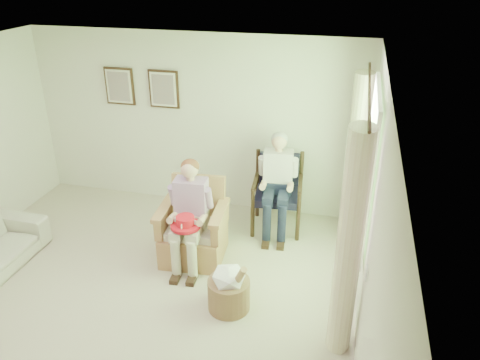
% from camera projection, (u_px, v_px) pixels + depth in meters
% --- Properties ---
extents(floor, '(5.50, 5.50, 0.00)m').
position_uv_depth(floor, '(117.00, 317.00, 5.05)').
color(floor, '#C3B59D').
rests_on(floor, ground).
extents(back_wall, '(5.00, 0.04, 2.60)m').
position_uv_depth(back_wall, '(195.00, 123.00, 6.88)').
color(back_wall, silver).
rests_on(back_wall, ground).
extents(right_wall, '(0.04, 5.50, 2.60)m').
position_uv_depth(right_wall, '(370.00, 249.00, 3.93)').
color(right_wall, silver).
rests_on(right_wall, ground).
extents(ceiling, '(5.00, 5.50, 0.02)m').
position_uv_depth(ceiling, '(82.00, 78.00, 3.92)').
color(ceiling, white).
rests_on(ceiling, back_wall).
extents(window, '(0.13, 2.50, 1.63)m').
position_uv_depth(window, '(370.00, 162.00, 4.87)').
color(window, '#2D6B23').
rests_on(window, right_wall).
extents(curtain_left, '(0.34, 0.34, 2.30)m').
position_uv_depth(curtain_left, '(349.00, 247.00, 4.23)').
color(curtain_left, beige).
rests_on(curtain_left, ground).
extents(curtain_right, '(0.34, 0.34, 2.30)m').
position_uv_depth(curtain_right, '(355.00, 163.00, 5.94)').
color(curtain_right, beige).
rests_on(curtain_right, ground).
extents(framed_print_left, '(0.45, 0.05, 0.55)m').
position_uv_depth(framed_print_left, '(119.00, 86.00, 6.89)').
color(framed_print_left, '#382114').
rests_on(framed_print_left, back_wall).
extents(framed_print_right, '(0.45, 0.05, 0.55)m').
position_uv_depth(framed_print_right, '(164.00, 89.00, 6.74)').
color(framed_print_right, '#382114').
rests_on(framed_print_right, back_wall).
extents(wicker_armchair, '(0.79, 0.78, 1.01)m').
position_uv_depth(wicker_armchair, '(194.00, 234.00, 5.96)').
color(wicker_armchair, '#B27D54').
rests_on(wicker_armchair, ground).
extents(wood_armchair, '(0.67, 0.63, 1.04)m').
position_uv_depth(wood_armchair, '(279.00, 189.00, 6.55)').
color(wood_armchair, black).
rests_on(wood_armchair, ground).
extents(person_wicker, '(0.40, 0.63, 1.34)m').
position_uv_depth(person_wicker, '(189.00, 208.00, 5.65)').
color(person_wicker, beige).
rests_on(person_wicker, ground).
extents(person_dark, '(0.40, 0.63, 1.40)m').
position_uv_depth(person_dark, '(277.00, 177.00, 6.29)').
color(person_dark, '#191D37').
rests_on(person_dark, ground).
extents(red_hat, '(0.36, 0.36, 0.14)m').
position_uv_depth(red_hat, '(185.00, 223.00, 5.50)').
color(red_hat, red).
rests_on(red_hat, person_wicker).
extents(hatbox, '(0.61, 0.61, 0.68)m').
position_uv_depth(hatbox, '(229.00, 288.00, 5.08)').
color(hatbox, tan).
rests_on(hatbox, ground).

